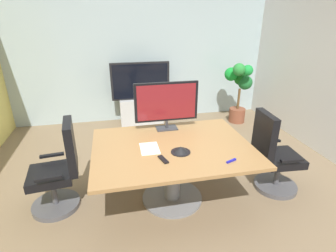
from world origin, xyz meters
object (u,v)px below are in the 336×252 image
potted_plant (239,88)px  conference_phone (181,150)px  office_chair_right (273,159)px  office_chair_left (59,174)px  conference_table (172,159)px  remote_control (163,159)px  wall_display_unit (141,103)px  tv_monitor (166,103)px

potted_plant → conference_phone: potted_plant is taller
office_chair_right → conference_phone: (-1.28, -0.11, 0.33)m
office_chair_left → office_chair_right: 2.67m
conference_table → remote_control: remote_control is taller
conference_phone → remote_control: conference_phone is taller
office_chair_right → office_chair_left: bearing=89.7°
wall_display_unit → conference_phone: (0.11, -2.82, 0.35)m
potted_plant → remote_control: potted_plant is taller
office_chair_left → office_chair_right: size_ratio=1.00×
office_chair_right → conference_phone: office_chair_right is taller
conference_table → tv_monitor: (0.04, 0.52, 0.54)m
conference_table → tv_monitor: bearing=85.8°
office_chair_right → tv_monitor: 1.56m
potted_plant → office_chair_left: bearing=-147.2°
office_chair_right → remote_control: size_ratio=6.41×
tv_monitor → potted_plant: size_ratio=0.64×
conference_phone → conference_table: bearing=107.2°
tv_monitor → wall_display_unit: 2.23m
conference_table → tv_monitor: size_ratio=2.20×
office_chair_right → remote_control: (-1.50, -0.23, 0.31)m
tv_monitor → conference_phone: size_ratio=3.82×
office_chair_left → conference_phone: bearing=70.5°
office_chair_left → conference_phone: size_ratio=4.95×
tv_monitor → wall_display_unit: bearing=92.7°
office_chair_left → remote_control: bearing=62.4°
office_chair_left → office_chair_right: bearing=79.1°
potted_plant → remote_control: 3.37m
conference_table → office_chair_right: 1.34m
office_chair_right → tv_monitor: size_ratio=1.30×
office_chair_left → wall_display_unit: bearing=146.8°
conference_table → tv_monitor: tv_monitor is taller
office_chair_right → potted_plant: bearing=-10.9°
office_chair_left → tv_monitor: size_ratio=1.30×
conference_table → office_chair_left: (-1.33, 0.16, -0.12)m
office_chair_right → wall_display_unit: bearing=31.7°
wall_display_unit → remote_control: wall_display_unit is taller
tv_monitor → wall_display_unit: tv_monitor is taller
potted_plant → conference_phone: 3.13m
tv_monitor → potted_plant: bearing=42.4°
office_chair_right → remote_control: office_chair_right is taller
tv_monitor → potted_plant: (1.94, 1.77, -0.35)m
potted_plant → remote_control: size_ratio=7.67×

